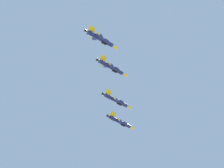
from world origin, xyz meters
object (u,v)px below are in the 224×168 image
fighter_jet_right_wing (112,68)px  fighter_jet_left_outer (101,39)px  fighter_jet_left_wing (117,101)px  fighter_jet_lead (120,122)px

fighter_jet_right_wing → fighter_jet_left_outer: bearing=-48.9°
fighter_jet_left_wing → fighter_jet_left_outer: size_ratio=1.01×
fighter_jet_left_outer → fighter_jet_lead: bearing=137.3°
fighter_jet_lead → fighter_jet_right_wing: (3.13, -33.51, -2.07)m
fighter_jet_left_wing → fighter_jet_lead: bearing=140.2°
fighter_jet_lead → fighter_jet_left_wing: (1.50, -16.02, -3.37)m
fighter_jet_right_wing → fighter_jet_left_outer: (-1.04, -15.66, -1.58)m
fighter_jet_lead → fighter_jet_right_wing: size_ratio=0.99×
fighter_jet_lead → fighter_jet_left_outer: bearing=-42.7°
fighter_jet_lead → fighter_jet_left_outer: fighter_jet_lead is taller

